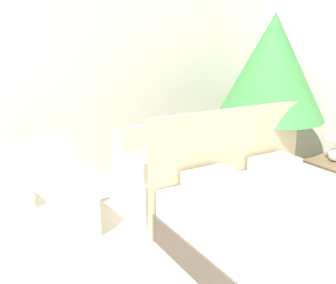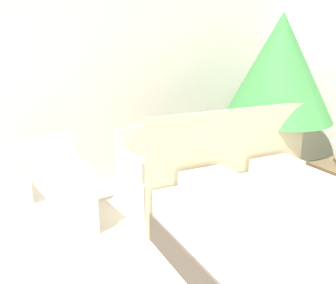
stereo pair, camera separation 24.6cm
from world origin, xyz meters
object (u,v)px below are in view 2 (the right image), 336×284
Objects in this scene: potted_palm at (279,71)px; armchair_near_window_right at (156,183)px; armchair_near_window_left at (52,202)px; bed at (301,239)px.

armchair_near_window_right is at bearing 175.93° from potted_palm.
potted_palm reaches higher than armchair_near_window_left.
armchair_near_window_left is at bearing 137.01° from bed.
armchair_near_window_left is 0.43× the size of potted_palm.
bed is at bearing -50.15° from armchair_near_window_left.
bed reaches higher than armchair_near_window_right.
armchair_near_window_right is (-0.56, 1.52, 0.02)m from bed.
armchair_near_window_left and armchair_near_window_right have the same top height.
armchair_near_window_left is 1.07m from armchair_near_window_right.
armchair_near_window_left is 2.82m from potted_palm.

